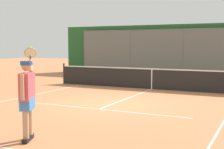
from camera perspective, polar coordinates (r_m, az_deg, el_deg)
ground_plane at (r=11.25m, az=0.22°, el=-5.20°), size 60.00×60.00×0.00m
court_line_markings at (r=10.10m, az=-3.02°, el=-6.40°), size 7.63×9.45×0.01m
fence_backdrop at (r=21.25m, az=12.84°, el=4.11°), size 17.30×1.37×3.34m
tennis_net at (r=14.97m, az=7.05°, el=-0.70°), size 9.80×0.09×1.07m
tennis_player at (r=7.08m, az=-14.79°, el=-3.30°), size 0.87×1.22×2.01m
tennis_ball_mid_court at (r=16.03m, az=-6.07°, el=-1.95°), size 0.07×0.07×0.07m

